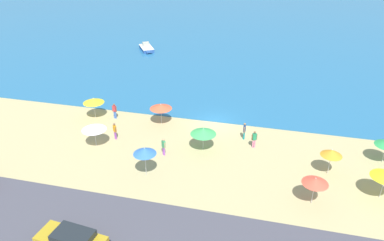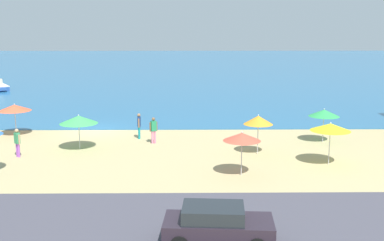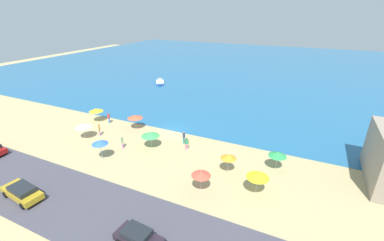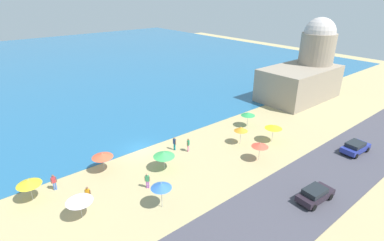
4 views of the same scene
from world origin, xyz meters
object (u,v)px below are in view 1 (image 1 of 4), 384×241
Objects in this scene: bather_1 at (254,138)px; bather_3 at (164,146)px; bather_2 at (244,130)px; beach_umbrella_7 at (94,127)px; bather_0 at (115,110)px; beach_umbrella_0 at (332,153)px; beach_umbrella_3 at (145,151)px; beach_umbrella_2 at (93,101)px; skiff_nearshore at (146,48)px; parked_car_0 at (72,240)px; beach_umbrella_1 at (161,107)px; beach_umbrella_6 at (203,132)px; beach_umbrella_8 at (315,181)px; bather_4 at (115,130)px.

bather_1 reaches higher than bather_3.
bather_3 is at bearing -145.75° from bather_2.
bather_0 is (-0.58, 5.70, -0.99)m from beach_umbrella_7.
beach_umbrella_3 is at bearing -165.49° from beach_umbrella_0.
beach_umbrella_2 reaches higher than beach_umbrella_7.
bather_1 is 0.41× the size of skiff_nearshore.
beach_umbrella_0 is 21.10m from parked_car_0.
bather_1 is 0.37× the size of parked_car_0.
bather_3 is at bearing -69.97° from beach_umbrella_1.
beach_umbrella_6 is (5.40, -3.96, -0.09)m from beach_umbrella_1.
bather_0 reaches higher than bather_1.
beach_umbrella_3 is 9.15m from parked_car_0.
bather_3 is (-3.30, -1.80, -0.95)m from beach_umbrella_6.
beach_umbrella_3 reaches higher than beach_umbrella_8.
bather_3 is (7.38, -5.69, -0.03)m from bather_0.
beach_umbrella_6 is 11.40m from bather_0.
beach_umbrella_8 is 13.54m from bather_3.
beach_umbrella_7 reaches higher than parked_car_0.
parked_car_0 is at bearing -118.64° from bather_2.
parked_car_0 is at bearing -112.07° from beach_umbrella_6.
beach_umbrella_3 is at bearing -44.74° from bather_4.
beach_umbrella_3 is 7.17m from bather_4.
beach_umbrella_2 reaches higher than bather_3.
beach_umbrella_6 reaches higher than bather_4.
beach_umbrella_1 is 5.37m from bather_0.
beach_umbrella_3 reaches higher than bather_1.
beach_umbrella_6 is (3.81, 5.14, -0.47)m from beach_umbrella_3.
beach_umbrella_6 is at bearing 67.93° from parked_car_0.
bather_3 is (-12.96, 3.74, -1.11)m from beach_umbrella_8.
bather_1 is (17.46, -2.10, -1.06)m from beach_umbrella_2.
beach_umbrella_8 is at bearing -16.15° from bather_4.
beach_umbrella_2 reaches higher than beach_umbrella_1.
beach_umbrella_2 is 13.34m from beach_umbrella_6.
bather_0 is 0.99× the size of bather_2.
parked_car_0 is (-1.85, -8.82, -1.58)m from beach_umbrella_3.
bather_1 is at bearing 157.49° from beach_umbrella_0.
beach_umbrella_6 is 1.39× the size of bather_3.
beach_umbrella_3 reaches higher than beach_umbrella_7.
beach_umbrella_0 is 1.05× the size of beach_umbrella_7.
beach_umbrella_7 is at bearing 152.04° from beach_umbrella_3.
beach_umbrella_2 is at bearing -176.80° from beach_umbrella_1.
beach_umbrella_7 is 15.08m from bather_1.
parked_car_0 is (-2.36, -12.16, -0.17)m from bather_3.
bather_3 is (6.80, 0.01, -1.02)m from beach_umbrella_7.
parked_car_0 is at bearing -101.00° from bather_3.
bather_4 is (-13.41, -1.63, -0.01)m from bather_1.
beach_umbrella_2 reaches higher than bather_0.
beach_umbrella_2 reaches higher than bather_2.
bather_1 reaches higher than bather_4.
bather_3 is at bearing 81.25° from beach_umbrella_3.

